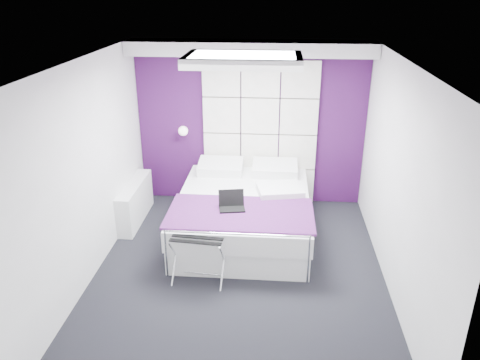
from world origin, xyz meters
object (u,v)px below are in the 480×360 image
Objects in this scene: bed at (244,213)px; radiator at (135,202)px; wall_lamp at (184,130)px; laptop at (232,204)px; nightstand at (207,173)px; luggage_rack at (200,256)px.

radiator is at bearing 170.16° from bed.
wall_lamp is 0.45× the size of laptop.
nightstand is at bearing -6.49° from wall_lamp.
wall_lamp is 0.12× the size of radiator.
luggage_rack is at bearing -111.50° from bed.
luggage_rack is 0.85m from laptop.
nightstand is (-0.68, 1.01, 0.17)m from bed.
laptop is at bearing -25.88° from radiator.
laptop reaches higher than nightstand.
bed reaches higher than luggage_rack.
radiator reaches higher than nightstand.
nightstand is 2.17m from luggage_rack.
bed is at bearing -45.50° from wall_lamp.
laptop is at bearing -58.88° from wall_lamp.
wall_lamp is 1.35m from radiator.
bed is 3.67× the size of luggage_rack.
wall_lamp is 1.72m from bed.
wall_lamp is at bearing 109.87° from luggage_rack.
nightstand is 1.26× the size of laptop.
luggage_rack is (-0.45, -1.14, -0.03)m from bed.
bed is at bearing 65.18° from laptop.
luggage_rack is at bearing -75.14° from wall_lamp.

